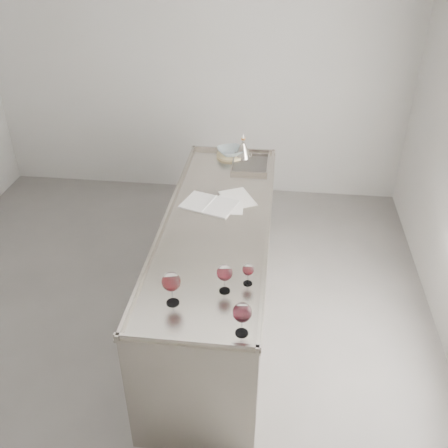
# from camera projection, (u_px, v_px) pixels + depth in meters

# --- Properties ---
(room_shell) EXTENTS (4.54, 5.04, 2.84)m
(room_shell) POSITION_uv_depth(u_px,v_px,m) (130.00, 179.00, 3.11)
(room_shell) COLOR #595553
(room_shell) RESTS_ON ground
(counter) EXTENTS (0.77, 2.42, 0.97)m
(counter) POSITION_uv_depth(u_px,v_px,m) (217.00, 272.00, 3.82)
(counter) COLOR #9B948B
(counter) RESTS_ON ground
(wine_glass_left) EXTENTS (0.11, 0.11, 0.21)m
(wine_glass_left) POSITION_uv_depth(u_px,v_px,m) (171.00, 282.00, 2.75)
(wine_glass_left) COLOR white
(wine_glass_left) RESTS_ON counter
(wine_glass_middle) EXTENTS (0.09, 0.09, 0.18)m
(wine_glass_middle) POSITION_uv_depth(u_px,v_px,m) (225.00, 273.00, 2.85)
(wine_glass_middle) COLOR white
(wine_glass_middle) RESTS_ON counter
(wine_glass_right) EXTENTS (0.10, 0.10, 0.20)m
(wine_glass_right) POSITION_uv_depth(u_px,v_px,m) (242.00, 313.00, 2.56)
(wine_glass_right) COLOR white
(wine_glass_right) RESTS_ON counter
(wine_glass_small) EXTENTS (0.07, 0.07, 0.14)m
(wine_glass_small) POSITION_uv_depth(u_px,v_px,m) (248.00, 270.00, 2.92)
(wine_glass_small) COLOR white
(wine_glass_small) RESTS_ON counter
(notebook) EXTENTS (0.45, 0.38, 0.02)m
(notebook) POSITION_uv_depth(u_px,v_px,m) (209.00, 204.00, 3.74)
(notebook) COLOR silver
(notebook) RESTS_ON counter
(loose_paper_top) EXTENTS (0.33, 0.36, 0.00)m
(loose_paper_top) POSITION_uv_depth(u_px,v_px,m) (238.00, 198.00, 3.83)
(loose_paper_top) COLOR silver
(loose_paper_top) RESTS_ON counter
(loose_paper_under) EXTENTS (0.21, 0.28, 0.00)m
(loose_paper_under) POSITION_uv_depth(u_px,v_px,m) (230.00, 205.00, 3.74)
(loose_paper_under) COLOR silver
(loose_paper_under) RESTS_ON counter
(trivet) EXTENTS (0.27, 0.27, 0.02)m
(trivet) POSITION_uv_depth(u_px,v_px,m) (231.00, 155.00, 4.46)
(trivet) COLOR #CDB985
(trivet) RESTS_ON counter
(ceramic_bowl) EXTENTS (0.30, 0.30, 0.06)m
(ceramic_bowl) POSITION_uv_depth(u_px,v_px,m) (231.00, 151.00, 4.44)
(ceramic_bowl) COLOR gray
(ceramic_bowl) RESTS_ON trivet
(wine_funnel) EXTENTS (0.15, 0.15, 0.22)m
(wine_funnel) POSITION_uv_depth(u_px,v_px,m) (243.00, 150.00, 4.41)
(wine_funnel) COLOR #A29A90
(wine_funnel) RESTS_ON counter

